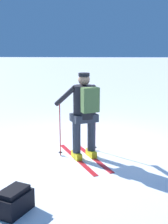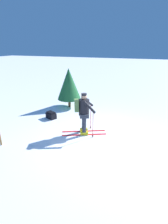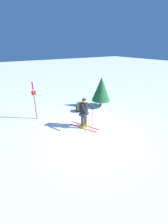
# 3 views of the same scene
# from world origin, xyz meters

# --- Properties ---
(ground_plane) EXTENTS (80.00, 80.00, 0.00)m
(ground_plane) POSITION_xyz_m (0.00, 0.00, 0.00)
(ground_plane) COLOR white
(skier) EXTENTS (1.72, 1.12, 1.61)m
(skier) POSITION_xyz_m (0.63, -0.03, 0.94)
(skier) COLOR red
(skier) RESTS_ON ground_plane
(dropped_backpack) EXTENTS (0.56, 0.48, 0.32)m
(dropped_backpack) POSITION_xyz_m (2.59, -0.87, 0.15)
(dropped_backpack) COLOR black
(dropped_backpack) RESTS_ON ground_plane
(pine_tree) EXTENTS (1.27, 1.27, 2.12)m
(pine_tree) POSITION_xyz_m (2.48, -2.68, 1.29)
(pine_tree) COLOR #4C331E
(pine_tree) RESTS_ON ground_plane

